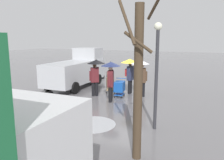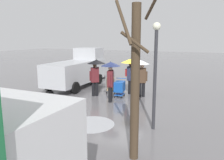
# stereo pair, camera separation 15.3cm
# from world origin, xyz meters

# --- Properties ---
(ground_plane) EXTENTS (90.00, 90.00, 0.00)m
(ground_plane) POSITION_xyz_m (0.00, 0.00, 0.00)
(ground_plane) COLOR slate
(slush_patch_near_cluster) EXTENTS (1.82, 1.82, 0.01)m
(slush_patch_near_cluster) POSITION_xyz_m (-0.68, 4.52, 0.00)
(slush_patch_near_cluster) COLOR #ADAFB5
(slush_patch_near_cluster) RESTS_ON ground
(slush_patch_under_van) EXTENTS (1.34, 1.34, 0.01)m
(slush_patch_under_van) POSITION_xyz_m (1.42, 3.48, 0.00)
(slush_patch_under_van) COLOR #ADAFB5
(slush_patch_under_van) RESTS_ON ground
(cargo_van_parked_right) EXTENTS (2.29, 5.38, 2.60)m
(cargo_van_parked_right) POSITION_xyz_m (3.70, -1.26, 1.18)
(cargo_van_parked_right) COLOR #B7BABF
(cargo_van_parked_right) RESTS_ON ground
(shopping_cart_vendor) EXTENTS (0.67, 0.90, 1.02)m
(shopping_cart_vendor) POSITION_xyz_m (-0.05, 0.15, 0.57)
(shopping_cart_vendor) COLOR #1951B2
(shopping_cart_vendor) RESTS_ON ground
(hand_dolly_boxes) EXTENTS (0.74, 0.84, 1.32)m
(hand_dolly_boxes) POSITION_xyz_m (0.71, -0.24, 0.74)
(hand_dolly_boxes) COLOR #515156
(hand_dolly_boxes) RESTS_ON ground
(pedestrian_pink_side) EXTENTS (1.04, 1.04, 2.15)m
(pedestrian_pink_side) POSITION_xyz_m (-0.34, -0.76, 1.57)
(pedestrian_pink_side) COLOR black
(pedestrian_pink_side) RESTS_ON ground
(pedestrian_black_side) EXTENTS (1.04, 1.04, 2.15)m
(pedestrian_black_side) POSITION_xyz_m (1.26, 0.55, 1.58)
(pedestrian_black_side) COLOR black
(pedestrian_black_side) RESTS_ON ground
(pedestrian_white_side) EXTENTS (1.04, 1.04, 2.15)m
(pedestrian_white_side) POSITION_xyz_m (-0.01, 1.27, 1.58)
(pedestrian_white_side) COLOR black
(pedestrian_white_side) RESTS_ON ground
(pedestrian_far_side) EXTENTS (1.04, 1.04, 2.15)m
(pedestrian_far_side) POSITION_xyz_m (-1.16, -0.35, 1.57)
(pedestrian_far_side) COLOR black
(pedestrian_far_side) RESTS_ON ground
(bare_tree_near) EXTENTS (1.30, 1.30, 4.66)m
(bare_tree_near) POSITION_xyz_m (-3.04, 6.25, 2.24)
(bare_tree_near) COLOR #423323
(bare_tree_near) RESTS_ON ground
(street_lamp) EXTENTS (0.28, 0.28, 3.86)m
(street_lamp) POSITION_xyz_m (-3.01, 3.97, 2.37)
(street_lamp) COLOR #2D2D33
(street_lamp) RESTS_ON ground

